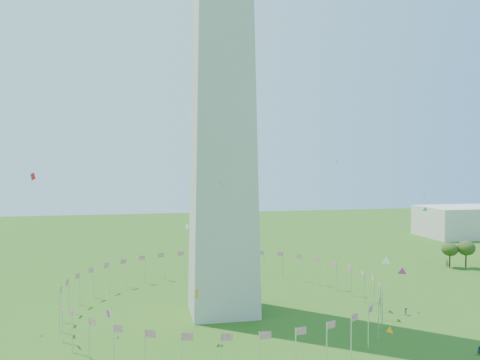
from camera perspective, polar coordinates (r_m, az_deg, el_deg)
name	(u,v)px	position (r m, az deg, el deg)	size (l,w,h in m)	color
flag_ring	(223,295)	(126.04, -2.11, -13.82)	(80.24, 80.24, 9.00)	silver
gov_building_east_a	(469,221)	(279.28, 26.13, -4.55)	(50.00, 30.00, 16.00)	beige
kites_aloft	(327,251)	(100.03, 10.51, -8.47)	(114.86, 56.18, 38.93)	#CC2699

